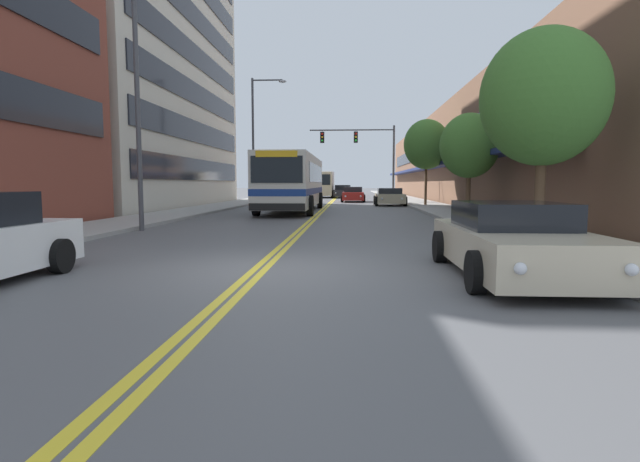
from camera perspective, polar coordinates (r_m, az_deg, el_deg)
name	(u,v)px	position (r m, az deg, el deg)	size (l,w,h in m)	color
ground_plane	(333,200)	(46.06, 1.49, 3.51)	(240.00, 240.00, 0.00)	#565659
sidewalk_left	(258,200)	(46.82, -7.05, 3.59)	(2.89, 106.00, 0.13)	#9E9B96
sidewalk_right	(409,200)	(46.33, 10.12, 3.52)	(2.89, 106.00, 0.13)	#9E9B96
centre_line	(333,200)	(46.06, 1.49, 3.52)	(0.34, 106.00, 0.01)	yellow
office_tower_left	(106,38)	(38.21, -23.22, 19.62)	(12.08, 22.68, 22.39)	beige
storefront_row_right	(473,159)	(47.34, 17.10, 7.92)	(9.10, 68.00, 7.59)	brown
city_bus	(293,181)	(28.35, -3.08, 5.78)	(2.92, 12.42, 3.05)	silver
car_black_parked_left_near	(280,195)	(42.09, -4.58, 4.07)	(2.04, 4.25, 1.16)	black
car_champagne_parked_right_foreground	(513,241)	(9.09, 21.17, -1.10)	(2.16, 4.81, 1.25)	beige
car_beige_parked_right_mid	(390,197)	(36.01, 7.97, 3.86)	(2.18, 4.16, 1.23)	#BCAD89
car_silver_moving_lead	(344,191)	(61.30, 2.74, 4.59)	(2.13, 4.90, 1.36)	#B7B7BC
car_charcoal_moving_second	(342,192)	(54.69, 2.52, 4.49)	(1.98, 4.78, 1.39)	#232328
car_red_moving_third	(353,195)	(42.91, 3.79, 4.16)	(2.03, 4.83, 1.27)	maroon
box_truck	(323,184)	(56.26, 0.36, 5.43)	(2.57, 7.44, 2.88)	#BCAD89
traffic_signal_mast	(364,147)	(42.45, 5.07, 9.51)	(7.13, 0.38, 6.37)	#47474C
street_lamp_left_near	(145,90)	(17.74, -19.36, 15.00)	(2.03, 0.28, 7.78)	#47474C
street_lamp_left_far	(257,131)	(36.25, -7.16, 11.27)	(2.50, 0.28, 8.93)	#47474C
street_tree_right_near	(544,98)	(14.00, 24.18, 13.72)	(3.08, 3.08, 5.27)	brown
street_tree_right_mid	(469,146)	(23.47, 16.70, 9.31)	(2.61, 2.61, 4.55)	brown
street_tree_right_far	(427,144)	(34.71, 12.08, 9.65)	(3.04, 3.04, 5.72)	brown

